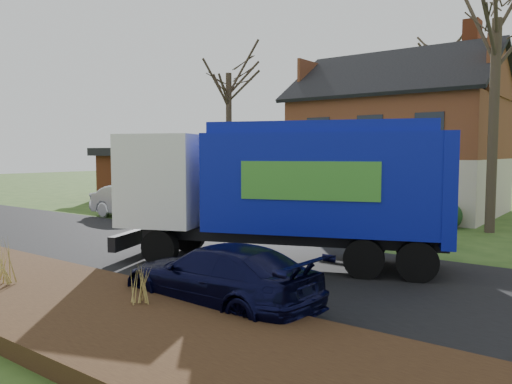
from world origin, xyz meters
The scene contains 11 objects.
ground centered at (0.00, 0.00, 0.00)m, with size 120.00×120.00×0.00m, color #284517.
road centered at (0.00, 0.00, 0.01)m, with size 80.00×7.00×0.02m, color black.
main_house centered at (1.49, 13.91, 4.03)m, with size 12.95×8.95×9.26m.
ranch_house centered at (-12.00, 13.00, 1.81)m, with size 9.80×8.20×3.70m.
garbage_truck centered at (3.98, 0.51, 2.17)m, with size 9.04×5.37×3.77m.
silver_sedan centered at (-6.82, 4.45, 0.77)m, with size 1.62×4.65×1.53m, color #B5B7BE.
navy_wagon centered at (4.99, -3.40, 0.63)m, with size 1.75×4.31×1.25m, color black.
tree_front_west centered at (-4.29, 8.09, 7.77)m, with size 3.17×3.17×9.44m.
tree_back centered at (1.81, 20.90, 10.26)m, with size 3.89×3.89×12.31m.
grass_clump_mid centered at (1.04, -5.56, 0.81)m, with size 0.36×0.30×1.01m.
grass_clump_east centered at (4.33, -4.69, 0.69)m, with size 0.31×0.25×0.77m.
Camera 1 is at (11.19, -10.52, 2.99)m, focal length 35.00 mm.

